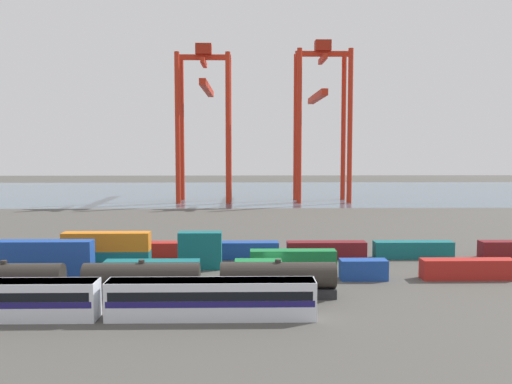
{
  "coord_description": "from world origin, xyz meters",
  "views": [
    {
      "loc": [
        -3.9,
        -75.74,
        17.23
      ],
      "look_at": [
        -2.2,
        12.09,
        9.96
      ],
      "focal_mm": 39.11,
      "sensor_mm": 36.0,
      "label": 1
    }
  ],
  "objects_px": {
    "gantry_crane_central": "(321,107)",
    "shipping_container_17": "(326,250)",
    "freight_tank_row": "(142,280)",
    "gantry_crane_west": "(205,106)",
    "shipping_container_8": "(13,260)",
    "shipping_container_15": "(151,251)",
    "shipping_container_5": "(468,269)",
    "passenger_train": "(102,298)",
    "shipping_container_16": "(239,250)",
    "shipping_container_13": "(293,259)"
  },
  "relations": [
    {
      "from": "freight_tank_row",
      "to": "shipping_container_16",
      "type": "xyz_separation_m",
      "value": [
        10.78,
        21.89,
        -0.78
      ]
    },
    {
      "from": "shipping_container_8",
      "to": "shipping_container_15",
      "type": "relative_size",
      "value": 1.0
    },
    {
      "from": "shipping_container_16",
      "to": "gantry_crane_central",
      "type": "bearing_deg",
      "value": 74.83
    },
    {
      "from": "shipping_container_13",
      "to": "shipping_container_17",
      "type": "height_order",
      "value": "same"
    },
    {
      "from": "gantry_crane_west",
      "to": "shipping_container_5",
      "type": "bearing_deg",
      "value": -68.54
    },
    {
      "from": "freight_tank_row",
      "to": "shipping_container_13",
      "type": "xyz_separation_m",
      "value": [
        18.47,
        15.11,
        -0.78
      ]
    },
    {
      "from": "freight_tank_row",
      "to": "shipping_container_17",
      "type": "bearing_deg",
      "value": 42.14
    },
    {
      "from": "shipping_container_5",
      "to": "shipping_container_15",
      "type": "xyz_separation_m",
      "value": [
        -43.28,
        13.57,
        0.0
      ]
    },
    {
      "from": "shipping_container_13",
      "to": "shipping_container_8",
      "type": "bearing_deg",
      "value": 180.0
    },
    {
      "from": "shipping_container_13",
      "to": "shipping_container_16",
      "type": "distance_m",
      "value": 10.25
    },
    {
      "from": "freight_tank_row",
      "to": "gantry_crane_central",
      "type": "height_order",
      "value": "gantry_crane_central"
    },
    {
      "from": "shipping_container_15",
      "to": "shipping_container_17",
      "type": "distance_m",
      "value": 26.83
    },
    {
      "from": "passenger_train",
      "to": "shipping_container_8",
      "type": "height_order",
      "value": "passenger_train"
    },
    {
      "from": "freight_tank_row",
      "to": "shipping_container_13",
      "type": "height_order",
      "value": "freight_tank_row"
    },
    {
      "from": "shipping_container_8",
      "to": "shipping_container_15",
      "type": "xyz_separation_m",
      "value": [
        18.15,
        6.79,
        0.0
      ]
    },
    {
      "from": "shipping_container_5",
      "to": "shipping_container_16",
      "type": "xyz_separation_m",
      "value": [
        -29.86,
        13.57,
        0.0
      ]
    },
    {
      "from": "shipping_container_5",
      "to": "shipping_container_13",
      "type": "xyz_separation_m",
      "value": [
        -22.17,
        6.79,
        0.0
      ]
    },
    {
      "from": "shipping_container_15",
      "to": "shipping_container_5",
      "type": "bearing_deg",
      "value": -17.41
    },
    {
      "from": "passenger_train",
      "to": "gantry_crane_west",
      "type": "xyz_separation_m",
      "value": [
        1.63,
        121.65,
        27.53
      ]
    },
    {
      "from": "passenger_train",
      "to": "freight_tank_row",
      "type": "distance_m",
      "value": 8.08
    },
    {
      "from": "gantry_crane_central",
      "to": "shipping_container_17",
      "type": "bearing_deg",
      "value": -97.08
    },
    {
      "from": "shipping_container_5",
      "to": "gantry_crane_west",
      "type": "xyz_separation_m",
      "value": [
        -41.53,
        105.66,
        28.38
      ]
    },
    {
      "from": "shipping_container_15",
      "to": "gantry_crane_west",
      "type": "xyz_separation_m",
      "value": [
        1.74,
        92.09,
        28.38
      ]
    },
    {
      "from": "shipping_container_13",
      "to": "gantry_crane_central",
      "type": "distance_m",
      "value": 103.42
    },
    {
      "from": "passenger_train",
      "to": "gantry_crane_west",
      "type": "bearing_deg",
      "value": 89.23
    },
    {
      "from": "freight_tank_row",
      "to": "shipping_container_15",
      "type": "distance_m",
      "value": 22.06
    },
    {
      "from": "shipping_container_17",
      "to": "shipping_container_15",
      "type": "bearing_deg",
      "value": 180.0
    },
    {
      "from": "freight_tank_row",
      "to": "gantry_crane_west",
      "type": "distance_m",
      "value": 117.27
    },
    {
      "from": "shipping_container_15",
      "to": "shipping_container_17",
      "type": "xyz_separation_m",
      "value": [
        26.83,
        0.0,
        0.0
      ]
    },
    {
      "from": "gantry_crane_central",
      "to": "gantry_crane_west",
      "type": "bearing_deg",
      "value": 178.75
    },
    {
      "from": "passenger_train",
      "to": "freight_tank_row",
      "type": "height_order",
      "value": "freight_tank_row"
    },
    {
      "from": "shipping_container_13",
      "to": "gantry_crane_central",
      "type": "height_order",
      "value": "gantry_crane_central"
    },
    {
      "from": "shipping_container_5",
      "to": "shipping_container_8",
      "type": "xyz_separation_m",
      "value": [
        -61.42,
        6.79,
        0.0
      ]
    },
    {
      "from": "shipping_container_16",
      "to": "gantry_crane_west",
      "type": "relative_size",
      "value": 0.25
    },
    {
      "from": "freight_tank_row",
      "to": "gantry_crane_west",
      "type": "relative_size",
      "value": 0.91
    },
    {
      "from": "freight_tank_row",
      "to": "shipping_container_13",
      "type": "distance_m",
      "value": 23.87
    },
    {
      "from": "shipping_container_13",
      "to": "shipping_container_17",
      "type": "bearing_deg",
      "value": 49.84
    },
    {
      "from": "shipping_container_15",
      "to": "shipping_container_16",
      "type": "bearing_deg",
      "value": 0.0
    },
    {
      "from": "shipping_container_8",
      "to": "gantry_crane_central",
      "type": "height_order",
      "value": "gantry_crane_central"
    },
    {
      "from": "shipping_container_8",
      "to": "shipping_container_15",
      "type": "bearing_deg",
      "value": 20.5
    },
    {
      "from": "shipping_container_13",
      "to": "shipping_container_16",
      "type": "relative_size",
      "value": 1.0
    },
    {
      "from": "gantry_crane_central",
      "to": "freight_tank_row",
      "type": "bearing_deg",
      "value": -107.43
    },
    {
      "from": "shipping_container_13",
      "to": "shipping_container_17",
      "type": "distance_m",
      "value": 8.88
    },
    {
      "from": "shipping_container_5",
      "to": "gantry_crane_central",
      "type": "xyz_separation_m",
      "value": [
        -5.11,
        104.87,
        28.01
      ]
    },
    {
      "from": "passenger_train",
      "to": "shipping_container_13",
      "type": "xyz_separation_m",
      "value": [
        20.99,
        22.78,
        -0.84
      ]
    },
    {
      "from": "freight_tank_row",
      "to": "gantry_crane_central",
      "type": "distance_m",
      "value": 121.72
    },
    {
      "from": "passenger_train",
      "to": "shipping_container_15",
      "type": "relative_size",
      "value": 3.52
    },
    {
      "from": "passenger_train",
      "to": "shipping_container_16",
      "type": "xyz_separation_m",
      "value": [
        13.3,
        29.57,
        -0.84
      ]
    },
    {
      "from": "shipping_container_16",
      "to": "freight_tank_row",
      "type": "bearing_deg",
      "value": -116.21
    },
    {
      "from": "passenger_train",
      "to": "shipping_container_8",
      "type": "distance_m",
      "value": 29.21
    }
  ]
}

